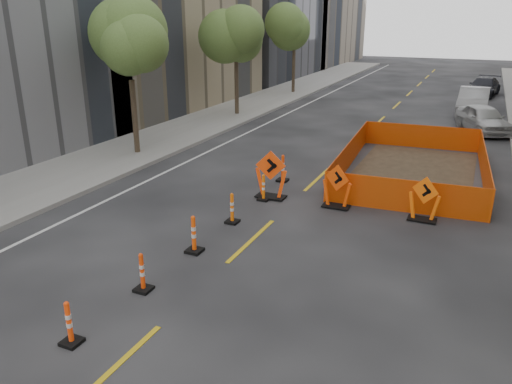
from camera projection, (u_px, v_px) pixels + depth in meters
The scene contains 19 objects.
ground_plane at pixel (172, 314), 10.50m from camera, with size 140.00×140.00×0.00m, color black.
sidewalk_left at pixel (153, 142), 24.26m from camera, with size 4.00×90.00×0.15m, color gray.
bld_left_d at pixel (245, 2), 48.36m from camera, with size 12.00×16.00×14.00m, color #4C4C51.
tree_l_b at pixel (129, 50), 20.81m from camera, with size 2.80×2.80×5.95m.
tree_l_c at pixel (236, 40), 29.39m from camera, with size 2.80×2.80×5.95m.
tree_l_d at pixel (294, 34), 37.97m from camera, with size 2.80×2.80×5.95m.
channelizer_2 at pixel (69, 323), 9.41m from camera, with size 0.36×0.36×0.93m, color #FA3E0A, non-canonical shape.
channelizer_3 at pixel (142, 272), 11.24m from camera, with size 0.37×0.37×0.94m, color red, non-canonical shape.
channelizer_4 at pixel (194, 234), 13.07m from camera, with size 0.41×0.41×1.04m, color #EF470A, non-canonical shape.
channelizer_5 at pixel (232, 208), 14.94m from camera, with size 0.38×0.38×0.95m, color #E25B09, non-canonical shape.
channelizer_6 at pixel (264, 187), 16.77m from camera, with size 0.36×0.36×0.92m, color orange, non-canonical shape.
channelizer_7 at pixel (283, 168), 18.67m from camera, with size 0.41×0.41×1.03m, color #EC3D09, non-canonical shape.
chevron_sign_left at pixel (271, 175), 16.86m from camera, with size 1.12×0.67×1.68m, color #FF430A, non-canonical shape.
chevron_sign_center at pixel (337, 186), 16.04m from camera, with size 0.98×0.59×1.47m, color #EB4509, non-canonical shape.
chevron_sign_right at pixel (424, 199), 15.01m from camera, with size 0.95×0.57×1.42m, color #FD5E0A, non-canonical shape.
safety_fence at pixel (414, 160), 19.56m from camera, with size 5.09×8.66×1.08m, color #FF600D, non-canonical shape.
parked_car_near at pixel (483, 119), 26.42m from camera, with size 1.70×4.23×1.44m, color #BCBCBE.
parked_car_mid at pixel (473, 101), 31.11m from camera, with size 1.73×4.97×1.64m, color gray.
parked_car_far at pixel (484, 87), 38.22m from camera, with size 1.94×4.76×1.38m, color black.
Camera 1 is at (5.32, -7.49, 5.97)m, focal length 35.00 mm.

